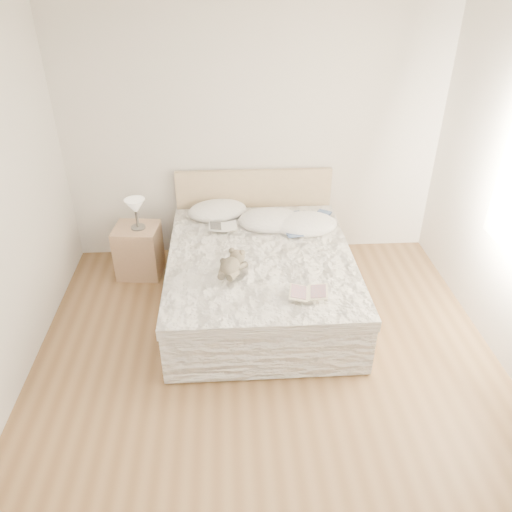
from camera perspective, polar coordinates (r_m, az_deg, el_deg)
name	(u,v)px	position (r m, az deg, el deg)	size (l,w,h in m)	color
floor	(270,389)	(4.16, 1.58, -14.99)	(4.00, 4.50, 0.00)	brown
ceiling	(277,22)	(2.88, 2.44, 25.15)	(4.00, 4.50, 0.00)	white
wall_back	(253,137)	(5.37, -0.31, 13.48)	(4.00, 0.02, 2.70)	silver
bed	(260,276)	(4.87, 0.44, -2.25)	(1.72, 2.14, 1.00)	tan
nightstand	(139,250)	(5.47, -13.25, 0.62)	(0.45, 0.40, 0.56)	#9D7D5E
table_lamp	(135,208)	(5.21, -13.61, 5.38)	(0.27, 0.27, 0.32)	#534E49
pillow_left	(218,211)	(5.37, -4.42, 5.18)	(0.63, 0.44, 0.19)	white
pillow_middle	(271,220)	(5.16, 1.68, 4.10)	(0.67, 0.47, 0.20)	white
pillow_right	(305,224)	(5.11, 5.63, 3.66)	(0.65, 0.46, 0.20)	white
blouse	(297,224)	(5.13, 4.75, 3.69)	(0.54, 0.58, 0.02)	#34476E
photo_book	(223,227)	(5.06, -3.81, 3.33)	(0.30, 0.20, 0.02)	white
childrens_book	(308,293)	(4.10, 6.01, -4.24)	(0.33, 0.22, 0.02)	#F6EDC4
teddy_bear	(230,273)	(4.30, -2.99, -1.91)	(0.22, 0.31, 0.17)	#615948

